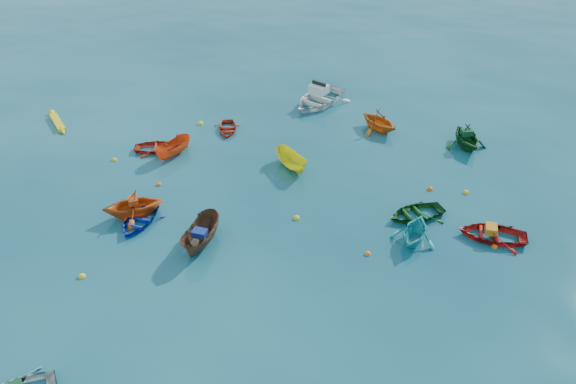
% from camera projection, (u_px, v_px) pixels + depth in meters
% --- Properties ---
extents(ground, '(160.00, 160.00, 0.00)m').
position_uv_depth(ground, '(246.00, 251.00, 27.49)').
color(ground, '#0A3C4B').
rests_on(ground, ground).
extents(dinghy_blue_sw, '(2.34, 3.08, 0.60)m').
position_uv_depth(dinghy_blue_sw, '(139.00, 224.00, 29.32)').
color(dinghy_blue_sw, '#0D25A8').
rests_on(dinghy_blue_sw, ground).
extents(sampan_brown_mid, '(1.73, 3.53, 1.31)m').
position_uv_depth(sampan_brown_mid, '(202.00, 244.00, 27.92)').
color(sampan_brown_mid, '#56321F').
rests_on(sampan_brown_mid, ground).
extents(dinghy_orange_w, '(4.11, 4.07, 1.64)m').
position_uv_depth(dinghy_orange_w, '(135.00, 215.00, 29.91)').
color(dinghy_orange_w, '#D55514').
rests_on(dinghy_orange_w, ground).
extents(sampan_yellow_mid, '(3.06, 2.64, 1.15)m').
position_uv_depth(sampan_yellow_mid, '(292.00, 168.00, 33.91)').
color(sampan_yellow_mid, yellow).
rests_on(sampan_yellow_mid, ground).
extents(dinghy_green_e, '(3.80, 3.77, 0.65)m').
position_uv_depth(dinghy_green_e, '(415.00, 216.00, 29.84)').
color(dinghy_green_e, '#0F4413').
rests_on(dinghy_green_e, ground).
extents(dinghy_cyan_se, '(2.39, 2.76, 1.43)m').
position_uv_depth(dinghy_cyan_se, '(413.00, 240.00, 28.18)').
color(dinghy_cyan_se, '#1BA3AA').
rests_on(dinghy_cyan_se, ground).
extents(dinghy_red_nw, '(3.55, 3.22, 0.60)m').
position_uv_depth(dinghy_red_nw, '(158.00, 150.00, 35.68)').
color(dinghy_red_nw, red).
rests_on(dinghy_red_nw, ground).
extents(sampan_orange_n, '(1.65, 3.04, 1.11)m').
position_uv_depth(sampan_orange_n, '(174.00, 155.00, 35.16)').
color(sampan_orange_n, '#E84D15').
rests_on(sampan_orange_n, ground).
extents(dinghy_green_n, '(3.83, 3.96, 1.59)m').
position_uv_depth(dinghy_green_n, '(465.00, 146.00, 36.08)').
color(dinghy_green_n, '#114B19').
rests_on(dinghy_green_n, ground).
extents(dinghy_red_ne, '(3.71, 2.95, 0.69)m').
position_uv_depth(dinghy_red_ne, '(491.00, 237.00, 28.37)').
color(dinghy_red_ne, '#B4130F').
rests_on(dinghy_red_ne, ground).
extents(dinghy_red_far, '(2.76, 3.04, 0.52)m').
position_uv_depth(dinghy_red_far, '(227.00, 131.00, 37.83)').
color(dinghy_red_far, red).
rests_on(dinghy_red_far, ground).
extents(dinghy_orange_far, '(3.83, 3.66, 1.57)m').
position_uv_depth(dinghy_orange_far, '(378.00, 130.00, 37.95)').
color(dinghy_orange_far, '#D36313').
rests_on(dinghy_orange_far, ground).
extents(kayak_yellow, '(3.10, 2.34, 0.33)m').
position_uv_depth(kayak_yellow, '(58.00, 124.00, 38.65)').
color(kayak_yellow, yellow).
rests_on(kayak_yellow, ground).
extents(motorboat_white, '(4.62, 5.62, 1.62)m').
position_uv_depth(motorboat_white, '(318.00, 104.00, 41.34)').
color(motorboat_white, white).
rests_on(motorboat_white, ground).
extents(tarp_blue_a, '(0.75, 0.61, 0.33)m').
position_uv_depth(tarp_blue_a, '(200.00, 233.00, 27.34)').
color(tarp_blue_a, navy).
rests_on(tarp_blue_a, sampan_brown_mid).
extents(tarp_orange_a, '(0.78, 0.79, 0.31)m').
position_uv_depth(tarp_orange_a, '(133.00, 200.00, 29.37)').
color(tarp_orange_a, '#CB4314').
rests_on(tarp_orange_a, dinghy_orange_w).
extents(tarp_green_b, '(0.89, 0.84, 0.35)m').
position_uv_depth(tarp_green_b, '(467.00, 132.00, 35.61)').
color(tarp_green_b, '#104324').
rests_on(tarp_green_b, dinghy_green_n).
extents(tarp_orange_b, '(0.67, 0.81, 0.35)m').
position_uv_depth(tarp_orange_b, '(491.00, 229.00, 28.10)').
color(tarp_orange_b, orange).
rests_on(tarp_orange_b, dinghy_red_ne).
extents(buoy_ye_a, '(0.34, 0.34, 0.34)m').
position_uv_depth(buoy_ye_a, '(82.00, 277.00, 25.97)').
color(buoy_ye_a, yellow).
rests_on(buoy_ye_a, ground).
extents(buoy_or_b, '(0.32, 0.32, 0.32)m').
position_uv_depth(buoy_or_b, '(368.00, 254.00, 27.30)').
color(buoy_or_b, orange).
rests_on(buoy_or_b, ground).
extents(buoy_ye_b, '(0.33, 0.33, 0.33)m').
position_uv_depth(buoy_ye_b, '(114.00, 160.00, 34.63)').
color(buoy_ye_b, yellow).
rests_on(buoy_ye_b, ground).
extents(buoy_or_c, '(0.32, 0.32, 0.32)m').
position_uv_depth(buoy_or_c, '(159.00, 185.00, 32.35)').
color(buoy_or_c, orange).
rests_on(buoy_or_c, ground).
extents(buoy_ye_c, '(0.37, 0.37, 0.37)m').
position_uv_depth(buoy_ye_c, '(297.00, 219.00, 29.68)').
color(buoy_ye_c, yellow).
rests_on(buoy_ye_c, ground).
extents(buoy_or_d, '(0.33, 0.33, 0.33)m').
position_uv_depth(buoy_or_d, '(495.00, 247.00, 27.74)').
color(buoy_or_d, '#DB570B').
rests_on(buoy_or_d, ground).
extents(buoy_ye_d, '(0.38, 0.38, 0.38)m').
position_uv_depth(buoy_ye_d, '(201.00, 124.00, 38.66)').
color(buoy_ye_d, yellow).
rests_on(buoy_ye_d, ground).
extents(buoy_or_e, '(0.34, 0.34, 0.34)m').
position_uv_depth(buoy_or_e, '(430.00, 189.00, 31.97)').
color(buoy_or_e, '#DB5E0B').
rests_on(buoy_or_e, ground).
extents(buoy_ye_e, '(0.35, 0.35, 0.35)m').
position_uv_depth(buoy_ye_e, '(466.00, 193.00, 31.67)').
color(buoy_ye_e, yellow).
rests_on(buoy_ye_e, ground).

